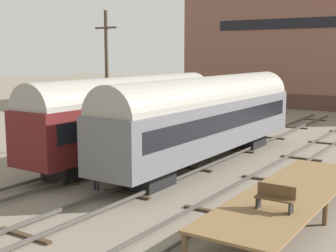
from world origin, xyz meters
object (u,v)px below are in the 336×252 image
object	(u,v)px
train_car_maroon	(129,113)
person_worker	(96,168)
utility_pole	(107,79)
train_car_grey	(208,114)
bench	(275,197)

from	to	relation	value
train_car_maroon	person_worker	size ratio (longest dim) A/B	8.96
train_car_maroon	utility_pole	xyz separation A→B (m)	(-3.08, 1.57, 1.90)
train_car_maroon	train_car_grey	distance (m)	4.85
person_worker	bench	bearing A→B (deg)	-7.00
train_car_maroon	bench	world-z (taller)	train_car_maroon
bench	person_worker	xyz separation A→B (m)	(-9.43, 1.16, -0.49)
train_car_grey	person_worker	size ratio (longest dim) A/B	10.58
train_car_maroon	utility_pole	size ratio (longest dim) A/B	1.71
train_car_maroon	bench	bearing A→B (deg)	-31.02
bench	train_car_maroon	bearing A→B (deg)	148.98
train_car_grey	utility_pole	size ratio (longest dim) A/B	2.02
person_worker	utility_pole	xyz separation A→B (m)	(-5.75, 7.69, 3.77)
train_car_grey	bench	xyz separation A→B (m)	(7.64, -9.18, -1.40)
person_worker	utility_pole	world-z (taller)	utility_pole
train_car_grey	bench	distance (m)	12.02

